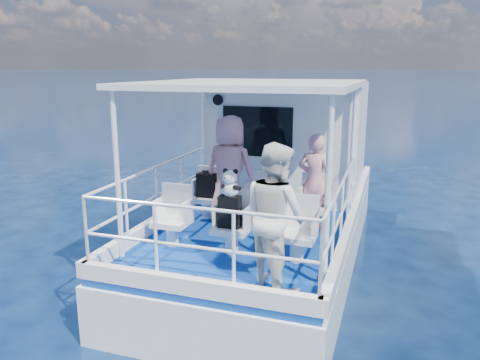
% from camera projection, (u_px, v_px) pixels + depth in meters
% --- Properties ---
extents(ground, '(2000.00, 2000.00, 0.00)m').
position_uv_depth(ground, '(254.00, 279.00, 7.65)').
color(ground, black).
rests_on(ground, ground).
extents(hull, '(3.00, 7.00, 1.60)m').
position_uv_depth(hull, '(270.00, 257.00, 8.57)').
color(hull, white).
rests_on(hull, ground).
extents(deck, '(2.90, 6.90, 0.10)m').
position_uv_depth(deck, '(271.00, 212.00, 8.37)').
color(deck, navy).
rests_on(deck, hull).
extents(cabin, '(2.85, 2.00, 2.20)m').
position_uv_depth(cabin, '(288.00, 138.00, 9.30)').
color(cabin, white).
rests_on(cabin, deck).
extents(canopy, '(3.00, 3.20, 0.08)m').
position_uv_depth(canopy, '(252.00, 84.00, 6.73)').
color(canopy, white).
rests_on(canopy, cabin).
extents(canopy_posts, '(2.77, 2.97, 2.20)m').
position_uv_depth(canopy_posts, '(250.00, 162.00, 6.95)').
color(canopy_posts, white).
rests_on(canopy_posts, deck).
extents(railings, '(2.84, 3.59, 1.00)m').
position_uv_depth(railings, '(244.00, 207.00, 6.79)').
color(railings, white).
rests_on(railings, deck).
extents(seat_port_fwd, '(0.48, 0.46, 0.38)m').
position_uv_depth(seat_port_fwd, '(207.00, 207.00, 7.85)').
color(seat_port_fwd, white).
rests_on(seat_port_fwd, deck).
extents(seat_center_fwd, '(0.48, 0.46, 0.38)m').
position_uv_depth(seat_center_fwd, '(258.00, 212.00, 7.58)').
color(seat_center_fwd, white).
rests_on(seat_center_fwd, deck).
extents(seat_stbd_fwd, '(0.48, 0.46, 0.38)m').
position_uv_depth(seat_stbd_fwd, '(314.00, 218.00, 7.30)').
color(seat_stbd_fwd, white).
rests_on(seat_stbd_fwd, deck).
extents(seat_port_aft, '(0.48, 0.46, 0.38)m').
position_uv_depth(seat_port_aft, '(172.00, 232.00, 6.66)').
color(seat_port_aft, white).
rests_on(seat_port_aft, deck).
extents(seat_center_aft, '(0.48, 0.46, 0.38)m').
position_uv_depth(seat_center_aft, '(232.00, 239.00, 6.38)').
color(seat_center_aft, white).
rests_on(seat_center_aft, deck).
extents(seat_stbd_aft, '(0.48, 0.46, 0.38)m').
position_uv_depth(seat_stbd_aft, '(297.00, 247.00, 6.10)').
color(seat_stbd_aft, white).
rests_on(seat_stbd_aft, deck).
extents(passenger_port_fwd, '(0.72, 0.56, 1.76)m').
position_uv_depth(passenger_port_fwd, '(230.00, 171.00, 7.43)').
color(passenger_port_fwd, '#CC848C').
rests_on(passenger_port_fwd, deck).
extents(passenger_stbd_fwd, '(0.60, 0.45, 1.50)m').
position_uv_depth(passenger_stbd_fwd, '(315.00, 181.00, 7.26)').
color(passenger_stbd_fwd, pink).
rests_on(passenger_stbd_fwd, deck).
extents(passenger_stbd_aft, '(1.03, 1.01, 1.68)m').
position_uv_depth(passenger_stbd_aft, '(275.00, 216.00, 5.29)').
color(passenger_stbd_aft, silver).
rests_on(passenger_stbd_aft, deck).
extents(backpack_port, '(0.31, 0.17, 0.40)m').
position_uv_depth(backpack_port, '(206.00, 185.00, 7.72)').
color(backpack_port, black).
rests_on(backpack_port, seat_port_fwd).
extents(backpack_center, '(0.29, 0.16, 0.43)m').
position_uv_depth(backpack_center, '(230.00, 212.00, 6.24)').
color(backpack_center, black).
rests_on(backpack_center, seat_center_aft).
extents(compact_camera, '(0.09, 0.06, 0.06)m').
position_uv_depth(compact_camera, '(205.00, 172.00, 7.65)').
color(compact_camera, black).
rests_on(compact_camera, backpack_port).
extents(panda, '(0.24, 0.20, 0.37)m').
position_uv_depth(panda, '(230.00, 183.00, 6.14)').
color(panda, white).
rests_on(panda, backpack_center).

